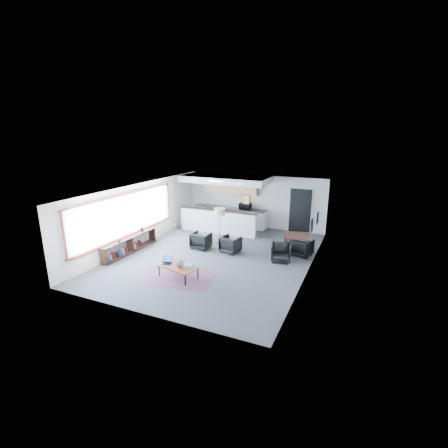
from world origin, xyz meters
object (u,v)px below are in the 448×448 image
at_px(dining_table, 297,237).
at_px(dining_chair_near, 281,253).
at_px(coffee_table, 178,267).
at_px(laptop, 167,261).
at_px(book_stack, 189,266).
at_px(floor_lamp, 220,213).
at_px(armchair_right, 231,243).
at_px(ceramic_pot, 180,263).
at_px(microwave, 245,206).
at_px(armchair_left, 201,240).
at_px(dining_chair_far, 302,248).

relative_size(dining_table, dining_chair_near, 1.81).
height_order(coffee_table, dining_chair_near, dining_chair_near).
relative_size(laptop, book_stack, 1.19).
bearing_deg(floor_lamp, armchair_right, -41.67).
bearing_deg(ceramic_pot, armchair_right, 79.49).
bearing_deg(laptop, dining_table, 29.26).
height_order(ceramic_pot, microwave, microwave).
bearing_deg(armchair_left, armchair_right, -176.13).
relative_size(ceramic_pot, dining_table, 0.23).
distance_m(ceramic_pot, dining_chair_near, 3.86).
bearing_deg(microwave, dining_chair_far, -39.22).
xyz_separation_m(book_stack, dining_table, (2.70, 3.58, 0.27)).
xyz_separation_m(armchair_right, dining_table, (2.44, 0.76, 0.38)).
relative_size(armchair_left, dining_table, 0.65).
distance_m(coffee_table, dining_chair_near, 3.89).
bearing_deg(book_stack, dining_chair_near, 49.30).
xyz_separation_m(floor_lamp, dining_chair_near, (2.88, -0.82, -1.06)).
bearing_deg(armchair_left, floor_lamp, -120.57).
distance_m(laptop, floor_lamp, 3.67).
distance_m(ceramic_pot, microwave, 6.45).
bearing_deg(dining_chair_far, book_stack, 67.67).
distance_m(coffee_table, armchair_right, 2.97).
bearing_deg(coffee_table, ceramic_pot, -8.39).
bearing_deg(armchair_right, floor_lamp, -29.65).
xyz_separation_m(dining_chair_near, microwave, (-2.79, 3.60, 0.81)).
distance_m(coffee_table, ceramic_pot, 0.19).
xyz_separation_m(coffee_table, dining_chair_far, (3.30, 3.67, -0.07)).
distance_m(dining_chair_far, microwave, 4.41).
bearing_deg(dining_table, coffee_table, -130.08).
height_order(armchair_left, floor_lamp, floor_lamp).
bearing_deg(microwave, armchair_right, -78.92).
relative_size(laptop, dining_chair_far, 0.60).
bearing_deg(dining_table, dining_chair_near, -112.89).
bearing_deg(floor_lamp, dining_chair_near, -15.98).
distance_m(armchair_right, microwave, 3.64).
bearing_deg(ceramic_pot, dining_chair_far, 49.12).
bearing_deg(armchair_right, coffee_table, 89.72).
xyz_separation_m(laptop, armchair_left, (-0.17, 2.73, -0.12)).
relative_size(ceramic_pot, dining_chair_near, 0.42).
height_order(armchair_left, microwave, microwave).
distance_m(coffee_table, armchair_left, 2.87).
distance_m(laptop, ceramic_pot, 0.57).
bearing_deg(dining_chair_far, armchair_right, 32.97).
relative_size(ceramic_pot, armchair_left, 0.35).
bearing_deg(floor_lamp, armchair_left, -119.93).
bearing_deg(ceramic_pot, dining_table, 51.00).
bearing_deg(floor_lamp, book_stack, -81.29).
bearing_deg(book_stack, ceramic_pot, -159.67).
bearing_deg(laptop, book_stack, -15.74).
bearing_deg(dining_chair_near, microwave, 114.02).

